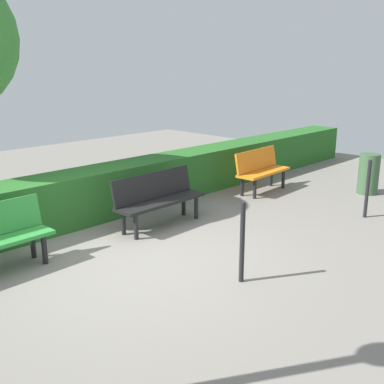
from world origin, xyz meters
TOP-DOWN VIEW (x-y plane):
  - ground_plane at (0.00, 0.00)m, footprint 18.36×18.36m
  - bench_orange at (-3.98, -0.80)m, footprint 1.39×0.52m
  - bench_black at (-1.10, -0.73)m, footprint 1.64×0.49m
  - hedge_row at (-1.24, -1.81)m, footprint 14.36×0.75m
  - railing_post_near at (-3.85, 1.51)m, footprint 0.06×0.06m
  - railing_post_mid at (-0.43, 1.51)m, footprint 0.06×0.06m
  - trash_bin at (-5.36, 0.86)m, footprint 0.40×0.40m

SIDE VIEW (x-z plane):
  - ground_plane at x=0.00m, z-range 0.00..0.00m
  - trash_bin at x=-5.36m, z-range 0.00..0.81m
  - hedge_row at x=-1.24m, z-range 0.00..0.84m
  - bench_orange at x=-3.98m, z-range 0.05..0.91m
  - bench_black at x=-1.10m, z-range 0.05..0.91m
  - railing_post_near at x=-3.85m, z-range 0.00..1.00m
  - railing_post_mid at x=-0.43m, z-range 0.00..1.00m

